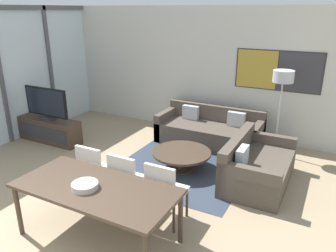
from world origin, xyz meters
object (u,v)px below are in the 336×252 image
Objects in this scene: coffee_table at (182,156)px; dining_chair_left at (95,169)px; dining_chair_centre at (127,179)px; dining_chair_right at (164,190)px; sofa_side at (254,167)px; fruit_bowl at (85,185)px; sofa_main at (210,131)px; dining_table at (96,191)px; television at (46,104)px; tv_console at (50,130)px; floor_lamp at (283,82)px.

dining_chair_left is (-0.68, -1.50, 0.25)m from coffee_table.
dining_chair_right is at bearing 0.15° from dining_chair_centre.
fruit_bowl reaches higher than sofa_side.
sofa_side is at bearing -44.97° from sofa_main.
dining_chair_left is (-1.93, -1.67, 0.25)m from sofa_side.
television is at bearing 145.72° from dining_table.
television reaches higher than dining_table.
tv_console is 0.92× the size of sofa_side.
dining_chair_right is at bearing -21.30° from television.
television is at bearing 93.94° from sofa_side.
dining_chair_right is at bearing -72.50° from coffee_table.
dining_chair_left is at bearing 123.31° from fruit_bowl.
dining_chair_right is at bearing 155.53° from sofa_side.
sofa_main is 2.96m from dining_chair_centre.
dining_chair_right is 2.89× the size of fruit_bowl.
tv_console is 3.64m from dining_table.
television is at bearing 155.01° from dining_chair_centre.
dining_chair_right is (0.48, -2.94, 0.25)m from sofa_main.
sofa_main and sofa_side have the same top height.
dining_chair_left is (2.41, -1.37, 0.26)m from tv_console.
dining_chair_left reaches higher than tv_console.
coffee_table is at bearing 85.49° from fruit_bowl.
tv_console is 3.84m from dining_chair_right.
television is 0.68× the size of floor_lamp.
sofa_main reaches higher than tv_console.
sofa_main reaches higher than dining_table.
dining_chair_centre is at bearing 90.00° from dining_table.
tv_console is at bearing 145.73° from dining_table.
sofa_side is at bearing 3.94° from television.
sofa_side is at bearing 51.43° from dining_chair_centre.
fruit_bowl is (2.91, -2.13, 0.52)m from tv_console.
coffee_table is at bearing 97.36° from sofa_side.
television reaches higher than coffee_table.
coffee_table is at bearing 86.33° from dining_chair_centre.
dining_chair_centre reaches higher than dining_table.
dining_chair_centre is 0.58m from dining_chair_right.
television is 1.24× the size of dining_chair_left.
coffee_table is at bearing -132.70° from floor_lamp.
dining_chair_left is 0.54× the size of floor_lamp.
sofa_main is 2.07× the size of coffee_table.
coffee_table is 2.32m from floor_lamp.
floor_lamp is (1.45, 3.64, 0.77)m from dining_table.
television is 3.59× the size of fruit_bowl.
floor_lamp reaches higher than tv_console.
television reaches higher than fruit_bowl.
dining_chair_left is 0.95m from fruit_bowl.
sofa_side is 2.18m from dining_chair_centre.
fruit_bowl is (-0.18, -2.27, 0.51)m from coffee_table.
dining_chair_right is (0.48, -1.53, 0.25)m from coffee_table.
dining_table is at bearing -92.58° from coffee_table.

